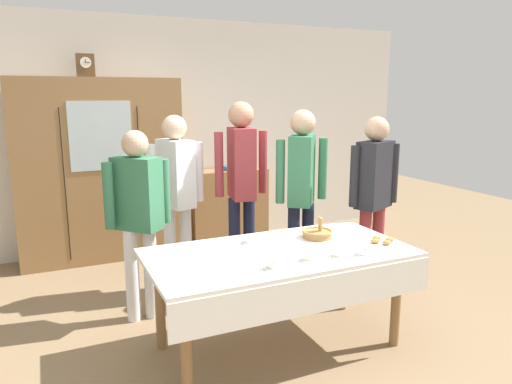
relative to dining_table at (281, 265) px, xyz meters
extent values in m
plane|color=#846B4C|center=(0.00, 0.24, -0.64)|extent=(12.00, 12.00, 0.00)
cube|color=silver|center=(0.00, 2.89, 0.71)|extent=(6.40, 0.10, 2.70)
cylinder|color=olive|center=(-0.79, -0.30, -0.29)|extent=(0.07, 0.07, 0.71)
cylinder|color=olive|center=(0.79, -0.30, -0.29)|extent=(0.07, 0.07, 0.71)
cylinder|color=olive|center=(-0.79, 0.37, -0.29)|extent=(0.07, 0.07, 0.71)
cylinder|color=olive|center=(0.79, 0.37, -0.29)|extent=(0.07, 0.07, 0.71)
cube|color=white|center=(0.00, 0.04, 0.08)|extent=(1.86, 0.95, 0.03)
cube|color=white|center=(0.00, -0.44, -0.05)|extent=(1.86, 0.01, 0.24)
cube|color=olive|center=(-0.90, 2.59, 0.36)|extent=(1.75, 0.45, 2.00)
cube|color=silver|center=(-0.90, 2.36, 0.76)|extent=(0.63, 0.01, 0.72)
cube|color=black|center=(-1.29, 2.36, 0.26)|extent=(0.01, 0.01, 1.60)
cube|color=black|center=(-0.51, 2.36, 0.26)|extent=(0.01, 0.01, 1.60)
cube|color=brown|center=(-0.98, 2.59, 1.48)|extent=(0.18, 0.10, 0.24)
cylinder|color=white|center=(-0.98, 2.54, 1.51)|extent=(0.11, 0.01, 0.11)
cube|color=black|center=(-0.98, 2.53, 1.52)|extent=(0.00, 0.00, 0.04)
cube|color=black|center=(-0.96, 2.53, 1.51)|extent=(0.05, 0.00, 0.00)
cube|color=olive|center=(0.61, 2.64, -0.19)|extent=(0.97, 0.35, 0.90)
cube|color=#3D754C|center=(0.61, 2.64, 0.27)|extent=(0.11, 0.16, 0.02)
cube|color=#2D5184|center=(0.61, 2.64, 0.30)|extent=(0.15, 0.19, 0.03)
cylinder|color=silver|center=(0.31, -0.25, 0.10)|extent=(0.13, 0.13, 0.01)
cylinder|color=silver|center=(0.31, -0.25, 0.13)|extent=(0.08, 0.08, 0.05)
torus|color=silver|center=(0.35, -0.25, 0.13)|extent=(0.04, 0.01, 0.04)
cylinder|color=#47230F|center=(0.31, -0.25, 0.15)|extent=(0.06, 0.06, 0.01)
cylinder|color=white|center=(0.48, -0.29, 0.10)|extent=(0.13, 0.13, 0.01)
cylinder|color=white|center=(0.48, -0.29, 0.13)|extent=(0.08, 0.08, 0.05)
torus|color=white|center=(0.52, -0.29, 0.13)|extent=(0.04, 0.01, 0.04)
cylinder|color=silver|center=(-0.12, 0.28, 0.10)|extent=(0.13, 0.13, 0.01)
cylinder|color=silver|center=(-0.12, 0.28, 0.13)|extent=(0.08, 0.08, 0.05)
torus|color=silver|center=(-0.08, 0.28, 0.13)|extent=(0.04, 0.01, 0.04)
cylinder|color=#47230F|center=(-0.12, 0.28, 0.15)|extent=(0.06, 0.06, 0.01)
cylinder|color=silver|center=(-0.20, -0.26, 0.10)|extent=(0.13, 0.13, 0.01)
cylinder|color=silver|center=(-0.20, -0.26, 0.13)|extent=(0.08, 0.08, 0.05)
torus|color=silver|center=(-0.16, -0.26, 0.13)|extent=(0.04, 0.01, 0.04)
cylinder|color=#47230F|center=(-0.20, -0.26, 0.15)|extent=(0.06, 0.06, 0.01)
cylinder|color=white|center=(0.09, -0.23, 0.10)|extent=(0.13, 0.13, 0.01)
cylinder|color=white|center=(0.09, -0.23, 0.13)|extent=(0.08, 0.08, 0.05)
torus|color=white|center=(0.13, -0.23, 0.13)|extent=(0.04, 0.01, 0.04)
cylinder|color=#47230F|center=(0.09, -0.23, 0.15)|extent=(0.06, 0.06, 0.01)
cylinder|color=#9E7542|center=(0.41, 0.19, 0.12)|extent=(0.22, 0.22, 0.05)
torus|color=#9E7542|center=(0.41, 0.19, 0.15)|extent=(0.24, 0.24, 0.02)
cylinder|color=tan|center=(0.43, 0.18, 0.20)|extent=(0.02, 0.04, 0.12)
cylinder|color=tan|center=(0.44, 0.19, 0.20)|extent=(0.03, 0.03, 0.12)
cylinder|color=tan|center=(0.43, 0.21, 0.20)|extent=(0.02, 0.02, 0.12)
cylinder|color=white|center=(0.76, -0.14, 0.10)|extent=(0.28, 0.28, 0.01)
ellipsoid|color=#BC7F3D|center=(0.82, -0.16, 0.13)|extent=(0.07, 0.05, 0.04)
ellipsoid|color=#BC7F3D|center=(0.76, -0.08, 0.13)|extent=(0.07, 0.05, 0.04)
ellipsoid|color=#BC7F3D|center=(0.70, -0.14, 0.13)|extent=(0.07, 0.05, 0.04)
ellipsoid|color=#BC7F3D|center=(0.76, -0.20, 0.13)|extent=(0.07, 0.05, 0.04)
cube|color=silver|center=(-0.30, 0.07, 0.10)|extent=(0.10, 0.01, 0.00)
ellipsoid|color=silver|center=(-0.25, 0.07, 0.10)|extent=(0.03, 0.02, 0.01)
cube|color=silver|center=(0.00, -0.09, 0.10)|extent=(0.10, 0.01, 0.00)
ellipsoid|color=silver|center=(0.05, -0.09, 0.10)|extent=(0.03, 0.02, 0.01)
cube|color=silver|center=(-0.47, 0.19, 0.10)|extent=(0.10, 0.01, 0.00)
ellipsoid|color=silver|center=(-0.42, 0.19, 0.10)|extent=(0.03, 0.02, 0.01)
cylinder|color=silver|center=(-0.89, 0.90, -0.26)|extent=(0.11, 0.11, 0.77)
cylinder|color=silver|center=(-0.74, 0.90, -0.26)|extent=(0.11, 0.11, 0.77)
cube|color=#33704C|center=(-0.82, 0.90, 0.42)|extent=(0.39, 0.40, 0.58)
sphere|color=tan|center=(-0.82, 0.90, 0.81)|extent=(0.21, 0.21, 0.21)
cylinder|color=#33704C|center=(-1.04, 0.90, 0.42)|extent=(0.08, 0.08, 0.52)
cylinder|color=#33704C|center=(-0.60, 0.90, 0.42)|extent=(0.08, 0.08, 0.52)
cylinder|color=#191E38|center=(0.58, 0.88, -0.22)|extent=(0.11, 0.11, 0.84)
cylinder|color=#191E38|center=(0.73, 0.88, -0.22)|extent=(0.11, 0.11, 0.84)
cube|color=#33704C|center=(0.66, 0.88, 0.51)|extent=(0.38, 0.41, 0.63)
sphere|color=tan|center=(0.66, 0.88, 0.94)|extent=(0.23, 0.23, 0.23)
cylinder|color=#33704C|center=(0.44, 0.88, 0.51)|extent=(0.08, 0.08, 0.57)
cylinder|color=#33704C|center=(0.88, 0.88, 0.51)|extent=(0.08, 0.08, 0.57)
cylinder|color=#191E38|center=(0.12, 1.20, -0.21)|extent=(0.11, 0.11, 0.87)
cylinder|color=#191E38|center=(0.27, 1.20, -0.21)|extent=(0.11, 0.11, 0.87)
cube|color=#933338|center=(0.20, 1.20, 0.56)|extent=(0.26, 0.39, 0.65)
sphere|color=tan|center=(0.20, 1.20, 1.00)|extent=(0.24, 0.24, 0.24)
cylinder|color=#933338|center=(-0.02, 1.20, 0.56)|extent=(0.08, 0.08, 0.59)
cylinder|color=#933338|center=(0.42, 1.20, 0.56)|extent=(0.08, 0.08, 0.59)
cylinder|color=#933338|center=(1.17, 0.60, -0.24)|extent=(0.11, 0.11, 0.81)
cylinder|color=#933338|center=(1.32, 0.60, -0.24)|extent=(0.11, 0.11, 0.81)
cube|color=#232328|center=(1.25, 0.60, 0.47)|extent=(0.41, 0.33, 0.61)
sphere|color=tan|center=(1.25, 0.60, 0.88)|extent=(0.22, 0.22, 0.22)
cylinder|color=#232328|center=(1.03, 0.60, 0.47)|extent=(0.08, 0.08, 0.55)
cylinder|color=#232328|center=(1.47, 0.60, 0.47)|extent=(0.08, 0.08, 0.55)
cylinder|color=silver|center=(-0.46, 1.35, -0.23)|extent=(0.11, 0.11, 0.81)
cylinder|color=silver|center=(-0.31, 1.35, -0.23)|extent=(0.11, 0.11, 0.81)
cube|color=silver|center=(-0.38, 1.35, 0.48)|extent=(0.29, 0.40, 0.61)
sphere|color=#DBB293|center=(-0.38, 1.35, 0.89)|extent=(0.22, 0.22, 0.22)
cylinder|color=silver|center=(-0.60, 1.35, 0.48)|extent=(0.08, 0.08, 0.55)
cylinder|color=silver|center=(-0.16, 1.35, 0.48)|extent=(0.08, 0.08, 0.55)
camera|label=1|loc=(-1.48, -2.83, 1.18)|focal=33.42mm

